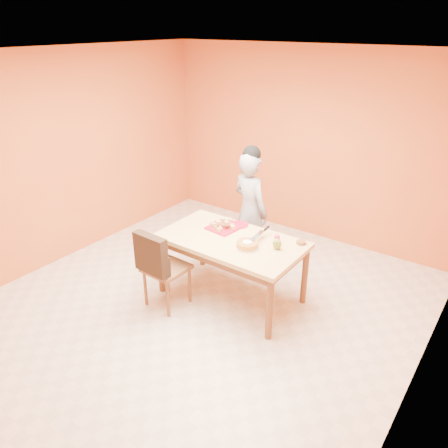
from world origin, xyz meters
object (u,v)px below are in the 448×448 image
Objects in this scene: pastry_platter at (223,228)px; magenta_glass at (277,239)px; checker_tin at (301,242)px; sponge_cake at (247,244)px; person at (250,211)px; dining_table at (231,246)px; dining_chair at (165,267)px; red_dinner_plate at (239,225)px; egg_ornament at (277,244)px.

magenta_glass reaches higher than pastry_platter.
magenta_glass reaches higher than checker_tin.
person is at bearing 120.90° from sponge_cake.
dining_chair reaches higher than dining_table.
red_dinner_plate is 0.60m from magenta_glass.
pastry_platter is 0.76m from egg_ornament.
pastry_platter is at bearing 71.03° from dining_chair.
dining_table is 0.77m from checker_tin.
person is at bearing 155.94° from checker_tin.
person reaches higher than dining_table.
pastry_platter is (0.01, -0.60, 0.00)m from person.
magenta_glass is at bearing 55.86° from sponge_cake.
person is (0.26, 1.32, 0.27)m from dining_chair.
sponge_cake is 2.72× the size of magenta_glass.
dining_table is at bearing -160.26° from egg_ornament.
dining_chair is 4.28× the size of red_dinner_plate.
egg_ornament reaches higher than checker_tin.
dining_table is at bearing -69.12° from red_dinner_plate.
egg_ornament is 1.40× the size of magenta_glass.
pastry_platter reaches higher than red_dinner_plate.
red_dinner_plate is at bearing 168.66° from egg_ornament.
dining_table is at bearing 164.84° from sponge_cake.
checker_tin is at bearing 172.22° from person.
red_dinner_plate is 1.82× the size of egg_ornament.
sponge_cake is 2.27× the size of checker_tin.
pastry_platter is at bearing -175.20° from magenta_glass.
checker_tin is (0.42, 0.42, -0.02)m from sponge_cake.
dining_chair is 0.62× the size of person.
dining_table is at bearing -152.76° from checker_tin.
magenta_glass is (-0.07, 0.14, -0.02)m from egg_ornament.
pastry_platter is at bearing -175.49° from egg_ornament.
pastry_platter reaches higher than dining_table.
sponge_cake reaches higher than pastry_platter.
person is 0.60m from pastry_platter.
magenta_glass is at bearing 129.12° from egg_ornament.
magenta_glass reaches higher than sponge_cake.
dining_table is 1.67× the size of dining_chair.
red_dinner_plate is at bearing 110.88° from dining_table.
dining_table is at bearing -153.90° from magenta_glass.
person is at bearing 149.13° from egg_ornament.
checker_tin is at bearing 29.42° from magenta_glass.
red_dinner_plate is at bearing 180.00° from checker_tin.
red_dinner_plate is at bearing 167.67° from magenta_glass.
dining_table is at bearing -35.81° from pastry_platter.
magenta_glass is at bearing 41.06° from dining_chair.
sponge_cake is at bearing -47.15° from red_dinner_plate.
dining_table is 7.17× the size of red_dinner_plate.
magenta_glass is at bearing 4.80° from pastry_platter.
dining_chair reaches higher than red_dinner_plate.
checker_tin is (0.68, 0.35, 0.11)m from dining_table.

